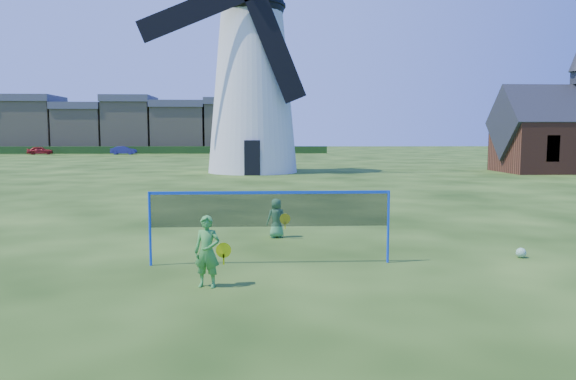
{
  "coord_description": "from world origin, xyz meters",
  "views": [
    {
      "loc": [
        -0.41,
        -11.55,
        2.74
      ],
      "look_at": [
        0.2,
        0.5,
        1.5
      ],
      "focal_mm": 34.25,
      "sensor_mm": 36.0,
      "label": 1
    }
  ],
  "objects_px": {
    "player_boy": "(276,218)",
    "car_right": "(124,150)",
    "player_girl": "(207,252)",
    "play_ball": "(521,253)",
    "windmill": "(252,78)",
    "chapel": "(576,135)",
    "badminton_net": "(270,211)",
    "car_left": "(40,150)"
  },
  "relations": [
    {
      "from": "badminton_net",
      "to": "play_ball",
      "type": "relative_size",
      "value": 22.95
    },
    {
      "from": "car_left",
      "to": "car_right",
      "type": "xyz_separation_m",
      "value": [
        11.03,
        -0.25,
        0.01
      ]
    },
    {
      "from": "windmill",
      "to": "play_ball",
      "type": "xyz_separation_m",
      "value": [
        6.3,
        -27.64,
        -6.56
      ]
    },
    {
      "from": "player_boy",
      "to": "car_right",
      "type": "distance_m",
      "value": 62.81
    },
    {
      "from": "badminton_net",
      "to": "car_right",
      "type": "bearing_deg",
      "value": 106.29
    },
    {
      "from": "windmill",
      "to": "car_left",
      "type": "distance_m",
      "value": 45.86
    },
    {
      "from": "chapel",
      "to": "windmill",
      "type": "bearing_deg",
      "value": 177.47
    },
    {
      "from": "player_boy",
      "to": "play_ball",
      "type": "xyz_separation_m",
      "value": [
        5.35,
        -2.66,
        -0.41
      ]
    },
    {
      "from": "player_boy",
      "to": "car_right",
      "type": "relative_size",
      "value": 0.31
    },
    {
      "from": "player_girl",
      "to": "badminton_net",
      "type": "bearing_deg",
      "value": 69.73
    },
    {
      "from": "player_girl",
      "to": "play_ball",
      "type": "distance_m",
      "value": 7.04
    },
    {
      "from": "windmill",
      "to": "car_left",
      "type": "height_order",
      "value": "windmill"
    },
    {
      "from": "chapel",
      "to": "player_girl",
      "type": "xyz_separation_m",
      "value": [
        -23.55,
        -28.63,
        -2.0
      ]
    },
    {
      "from": "player_girl",
      "to": "play_ball",
      "type": "bearing_deg",
      "value": 30.75
    },
    {
      "from": "chapel",
      "to": "player_boy",
      "type": "xyz_separation_m",
      "value": [
        -22.18,
        -23.96,
        -2.13
      ]
    },
    {
      "from": "player_boy",
      "to": "car_left",
      "type": "xyz_separation_m",
      "value": [
        -29.64,
        60.24,
        0.02
      ]
    },
    {
      "from": "windmill",
      "to": "badminton_net",
      "type": "height_order",
      "value": "windmill"
    },
    {
      "from": "player_boy",
      "to": "player_girl",
      "type": "bearing_deg",
      "value": 56.82
    },
    {
      "from": "badminton_net",
      "to": "car_left",
      "type": "height_order",
      "value": "badminton_net"
    },
    {
      "from": "chapel",
      "to": "play_ball",
      "type": "xyz_separation_m",
      "value": [
        -16.83,
        -26.62,
        -2.54
      ]
    },
    {
      "from": "player_girl",
      "to": "player_boy",
      "type": "distance_m",
      "value": 4.86
    },
    {
      "from": "play_ball",
      "to": "badminton_net",
      "type": "bearing_deg",
      "value": -176.77
    },
    {
      "from": "player_girl",
      "to": "player_boy",
      "type": "xyz_separation_m",
      "value": [
        1.37,
        4.66,
        -0.13
      ]
    },
    {
      "from": "player_boy",
      "to": "car_right",
      "type": "bearing_deg",
      "value": -89.54
    },
    {
      "from": "play_ball",
      "to": "car_right",
      "type": "height_order",
      "value": "car_right"
    },
    {
      "from": "play_ball",
      "to": "car_right",
      "type": "relative_size",
      "value": 0.07
    },
    {
      "from": "player_girl",
      "to": "car_right",
      "type": "height_order",
      "value": "player_girl"
    },
    {
      "from": "windmill",
      "to": "car_right",
      "type": "relative_size",
      "value": 5.92
    },
    {
      "from": "windmill",
      "to": "player_boy",
      "type": "height_order",
      "value": "windmill"
    },
    {
      "from": "windmill",
      "to": "badminton_net",
      "type": "relative_size",
      "value": 3.91
    },
    {
      "from": "player_boy",
      "to": "windmill",
      "type": "bearing_deg",
      "value": -104.6
    },
    {
      "from": "chapel",
      "to": "player_boy",
      "type": "distance_m",
      "value": 32.72
    },
    {
      "from": "car_left",
      "to": "car_right",
      "type": "bearing_deg",
      "value": -103.89
    },
    {
      "from": "badminton_net",
      "to": "car_right",
      "type": "relative_size",
      "value": 1.52
    },
    {
      "from": "windmill",
      "to": "badminton_net",
      "type": "xyz_separation_m",
      "value": [
        0.73,
        -27.96,
        -5.53
      ]
    },
    {
      "from": "play_ball",
      "to": "player_girl",
      "type": "bearing_deg",
      "value": -163.4
    },
    {
      "from": "badminton_net",
      "to": "player_girl",
      "type": "bearing_deg",
      "value": -124.42
    },
    {
      "from": "car_right",
      "to": "player_girl",
      "type": "bearing_deg",
      "value": -163.79
    },
    {
      "from": "play_ball",
      "to": "car_left",
      "type": "distance_m",
      "value": 71.98
    },
    {
      "from": "chapel",
      "to": "player_girl",
      "type": "bearing_deg",
      "value": -129.45
    },
    {
      "from": "chapel",
      "to": "car_left",
      "type": "distance_m",
      "value": 63.29
    },
    {
      "from": "chapel",
      "to": "car_right",
      "type": "relative_size",
      "value": 3.34
    }
  ]
}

